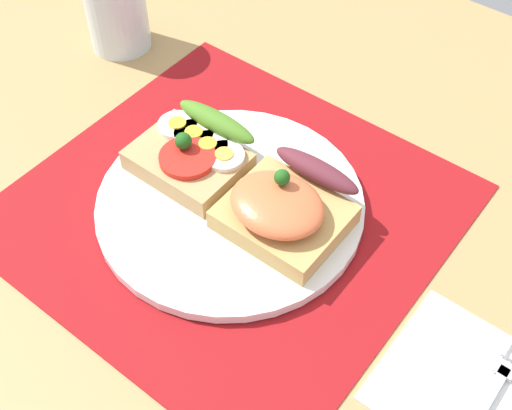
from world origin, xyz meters
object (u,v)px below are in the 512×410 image
object	(u,v)px
sandwich_egg_tomato	(194,153)
plate	(230,204)
fork	(491,392)
napkin	(481,394)
drinking_glass	(116,7)
sandwich_salmon	(285,206)

from	to	relation	value
sandwich_egg_tomato	plate	bearing A→B (deg)	-14.27
sandwich_egg_tomato	fork	distance (cm)	32.73
napkin	fork	world-z (taller)	fork
fork	drinking_glass	distance (cm)	54.98
plate	napkin	distance (cm)	26.53
sandwich_salmon	drinking_glass	size ratio (longest dim) A/B	1.04
plate	napkin	world-z (taller)	plate
napkin	drinking_glass	size ratio (longest dim) A/B	1.48
napkin	sandwich_salmon	bearing A→B (deg)	169.95
sandwich_salmon	napkin	distance (cm)	21.52
fork	drinking_glass	bearing A→B (deg)	165.05
sandwich_egg_tomato	fork	world-z (taller)	sandwich_egg_tomato
sandwich_egg_tomato	napkin	size ratio (longest dim) A/B	0.70
sandwich_salmon	napkin	bearing A→B (deg)	-10.05
plate	drinking_glass	size ratio (longest dim) A/B	2.48
drinking_glass	fork	bearing A→B (deg)	-14.95
napkin	drinking_glass	world-z (taller)	drinking_glass
plate	fork	world-z (taller)	plate
sandwich_salmon	napkin	xyz separation A→B (cm)	(20.97, -3.71, -3.11)
sandwich_egg_tomato	drinking_glass	world-z (taller)	drinking_glass
napkin	drinking_glass	distance (cm)	54.57
sandwich_salmon	drinking_glass	distance (cm)	33.27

